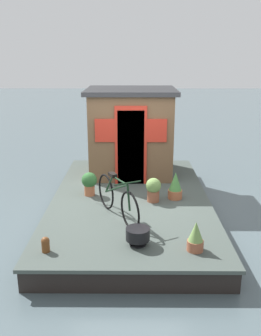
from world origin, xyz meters
name	(u,v)px	position (x,y,z in m)	size (l,w,h in m)	color
ground_plane	(131,215)	(0.00, 0.00, 0.00)	(60.00, 60.00, 0.00)	#4C5B60
houseboat_deck	(131,206)	(0.00, 0.00, 0.21)	(5.60, 3.25, 0.41)	#424C47
houseboat_cabin	(131,132)	(1.69, 0.00, 1.47)	(1.87, 2.14, 2.09)	brown
bicycle	(117,198)	(-1.05, 0.24, 0.80)	(1.55, 0.83, 0.83)	black
potted_plant_rosemary	(175,186)	(-0.07, -0.93, 0.68)	(0.29, 0.29, 0.57)	#B2603D
potted_plant_ivy	(153,189)	(-0.23, -0.46, 0.68)	(0.31, 0.31, 0.50)	#935138
potted_plant_geranium	(89,182)	(0.10, 0.87, 0.70)	(0.33, 0.33, 0.50)	#B2603D
potted_plant_sage	(196,237)	(-2.22, -1.01, 0.64)	(0.26, 0.26, 0.48)	#935138
charcoal_grill	(138,234)	(-2.05, -0.13, 0.59)	(0.38, 0.38, 0.28)	black
mooring_bollard	(46,244)	(-2.28, 1.28, 0.54)	(0.13, 0.13, 0.24)	brown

